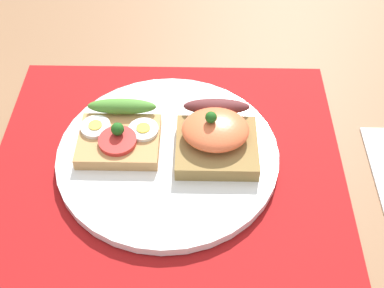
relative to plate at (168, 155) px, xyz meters
The scene contains 5 objects.
ground_plane 2.50cm from the plate, ahead, with size 120.00×90.00×3.20cm, color #895F3E.
placemat 0.75cm from the plate, ahead, with size 43.35×35.68×0.30cm, color maroon.
plate is the anchor object (origin of this frame).
sandwich_egg_tomato 6.52cm from the plate, 164.14° to the left, with size 9.93×9.53×3.81cm.
sandwich_salmon 6.58cm from the plate, ahead, with size 9.87×10.41×5.90cm.
Camera 1 is at (3.77, -39.76, 47.85)cm, focal length 46.45 mm.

